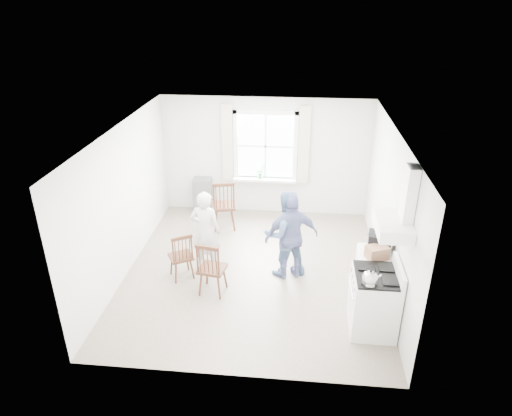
{
  "coord_description": "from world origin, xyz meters",
  "views": [
    {
      "loc": [
        0.73,
        -6.91,
        4.59
      ],
      "look_at": [
        0.02,
        0.2,
        1.16
      ],
      "focal_mm": 32.0,
      "sensor_mm": 36.0,
      "label": 1
    }
  ],
  "objects": [
    {
      "name": "potted_plant",
      "position": [
        -0.08,
        2.36,
        1.01
      ],
      "size": [
        0.24,
        0.24,
        0.32
      ],
      "primitive_type": "imported",
      "rotation": [
        0.0,
        0.0,
        0.42
      ],
      "color": "#327238",
      "rests_on": "window_assembly"
    },
    {
      "name": "cardboard_box",
      "position": [
        1.96,
        -0.83,
        1.0
      ],
      "size": [
        0.38,
        0.33,
        0.2
      ],
      "primitive_type": "cube",
      "rotation": [
        0.0,
        0.0,
        0.4
      ],
      "color": "#916346",
      "rests_on": "low_cabinet"
    },
    {
      "name": "window_assembly",
      "position": [
        0.0,
        2.45,
        1.46
      ],
      "size": [
        1.88,
        0.24,
        1.7
      ],
      "color": "white",
      "rests_on": "room_shell"
    },
    {
      "name": "person_left",
      "position": [
        -0.85,
        -0.0,
        0.76
      ],
      "size": [
        0.63,
        0.63,
        1.52
      ],
      "primitive_type": "imported",
      "rotation": [
        0.0,
        0.0,
        3.0
      ],
      "color": "silver",
      "rests_on": "ground"
    },
    {
      "name": "gas_stove",
      "position": [
        1.91,
        -1.35,
        0.48
      ],
      "size": [
        0.68,
        0.76,
        1.12
      ],
      "color": "white",
      "rests_on": "ground"
    },
    {
      "name": "windsor_chair_a",
      "position": [
        -0.77,
        1.49,
        0.68
      ],
      "size": [
        0.56,
        0.55,
        1.11
      ],
      "color": "#3F2114",
      "rests_on": "ground"
    },
    {
      "name": "windsor_chair_b",
      "position": [
        -0.63,
        -0.79,
        0.6
      ],
      "size": [
        0.48,
        0.47,
        0.99
      ],
      "color": "#3F2114",
      "rests_on": "ground"
    },
    {
      "name": "range_hood",
      "position": [
        2.07,
        -1.35,
        1.9
      ],
      "size": [
        0.45,
        0.76,
        0.94
      ],
      "color": "white",
      "rests_on": "room_shell"
    },
    {
      "name": "kettle",
      "position": [
        1.76,
        -1.62,
        1.05
      ],
      "size": [
        0.22,
        0.22,
        0.31
      ],
      "color": "silver",
      "rests_on": "gas_stove"
    },
    {
      "name": "windsor_chair_c",
      "position": [
        -1.19,
        -0.39,
        0.55
      ],
      "size": [
        0.51,
        0.51,
        0.9
      ],
      "color": "#3F2114",
      "rests_on": "ground"
    },
    {
      "name": "person_mid",
      "position": [
        0.55,
        -0.01,
        0.79
      ],
      "size": [
        0.99,
        0.99,
        1.59
      ],
      "primitive_type": "imported",
      "rotation": [
        0.0,
        0.0,
        3.5
      ],
      "color": "slate",
      "rests_on": "ground"
    },
    {
      "name": "shelf_unit",
      "position": [
        -1.4,
        2.33,
        0.4
      ],
      "size": [
        0.4,
        0.3,
        0.8
      ],
      "primitive_type": "cube",
      "color": "slate",
      "rests_on": "ground"
    },
    {
      "name": "person_right",
      "position": [
        0.66,
        -0.1,
        0.79
      ],
      "size": [
        1.18,
        1.18,
        1.59
      ],
      "primitive_type": "imported",
      "rotation": [
        0.0,
        0.0,
        3.46
      ],
      "color": "navy",
      "rests_on": "ground"
    },
    {
      "name": "room_shell",
      "position": [
        0.0,
        0.0,
        1.3
      ],
      "size": [
        4.62,
        5.12,
        2.64
      ],
      "color": "gray",
      "rests_on": "ground"
    },
    {
      "name": "low_cabinet",
      "position": [
        1.98,
        -0.65,
        0.45
      ],
      "size": [
        0.5,
        0.55,
        0.9
      ],
      "primitive_type": "cube",
      "color": "white",
      "rests_on": "ground"
    },
    {
      "name": "stereo_stack",
      "position": [
        2.03,
        -0.59,
        1.05
      ],
      "size": [
        0.38,
        0.35,
        0.3
      ],
      "color": "black",
      "rests_on": "low_cabinet"
    }
  ]
}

